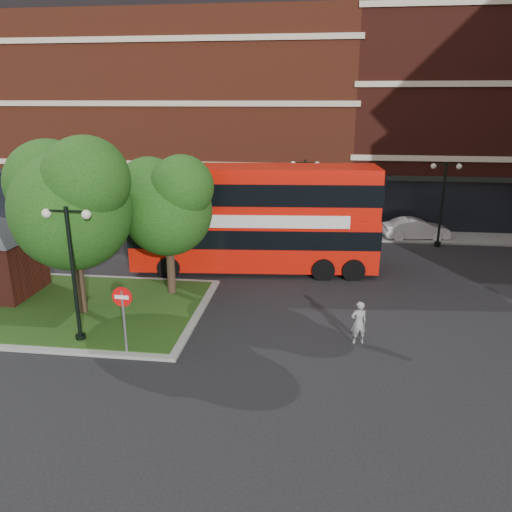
# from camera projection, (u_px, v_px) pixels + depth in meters

# --- Properties ---
(ground) EXTENTS (120.00, 120.00, 0.00)m
(ground) POSITION_uv_depth(u_px,v_px,m) (230.00, 354.00, 17.22)
(ground) COLOR black
(ground) RESTS_ON ground
(pavement_far) EXTENTS (44.00, 3.00, 0.12)m
(pavement_far) POSITION_uv_depth(u_px,v_px,m) (273.00, 232.00, 32.81)
(pavement_far) COLOR slate
(pavement_far) RESTS_ON ground
(terrace_far_left) EXTENTS (26.00, 12.00, 14.00)m
(terrace_far_left) POSITION_uv_depth(u_px,v_px,m) (181.00, 118.00, 38.76)
(terrace_far_left) COLOR maroon
(terrace_far_left) RESTS_ON ground
(terrace_far_right) EXTENTS (18.00, 12.00, 16.00)m
(terrace_far_right) POSITION_uv_depth(u_px,v_px,m) (478.00, 105.00, 35.85)
(terrace_far_right) COLOR #471911
(terrace_far_right) RESTS_ON ground
(traffic_island) EXTENTS (12.60, 7.60, 0.15)m
(traffic_island) POSITION_uv_depth(u_px,v_px,m) (55.00, 306.00, 20.99)
(traffic_island) COLOR gray
(traffic_island) RESTS_ON ground
(tree_island_west) EXTENTS (5.40, 4.71, 7.21)m
(tree_island_west) POSITION_uv_depth(u_px,v_px,m) (69.00, 198.00, 18.99)
(tree_island_west) COLOR #2D2116
(tree_island_west) RESTS_ON ground
(tree_island_east) EXTENTS (4.46, 3.90, 6.29)m
(tree_island_east) POSITION_uv_depth(u_px,v_px,m) (166.00, 202.00, 21.15)
(tree_island_east) COLOR #2D2116
(tree_island_east) RESTS_ON ground
(lamp_island) EXTENTS (1.72, 0.36, 5.00)m
(lamp_island) POSITION_uv_depth(u_px,v_px,m) (73.00, 268.00, 17.21)
(lamp_island) COLOR black
(lamp_island) RESTS_ON ground
(lamp_far_left) EXTENTS (1.72, 0.36, 5.00)m
(lamp_far_left) POSITION_uv_depth(u_px,v_px,m) (304.00, 196.00, 29.84)
(lamp_far_left) COLOR black
(lamp_far_left) RESTS_ON ground
(lamp_far_right) EXTENTS (1.72, 0.36, 5.00)m
(lamp_far_right) POSITION_uv_depth(u_px,v_px,m) (442.00, 200.00, 28.89)
(lamp_far_right) COLOR black
(lamp_far_right) RESTS_ON ground
(bus) EXTENTS (12.37, 3.79, 4.65)m
(bus) POSITION_uv_depth(u_px,v_px,m) (254.00, 212.00, 24.82)
(bus) COLOR red
(bus) RESTS_ON ground
(woman) EXTENTS (0.67, 0.52, 1.61)m
(woman) POSITION_uv_depth(u_px,v_px,m) (359.00, 323.00, 17.75)
(woman) COLOR gray
(woman) RESTS_ON ground
(car_silver) EXTENTS (4.76, 2.20, 1.58)m
(car_silver) POSITION_uv_depth(u_px,v_px,m) (261.00, 222.00, 32.21)
(car_silver) COLOR #B8BBC0
(car_silver) RESTS_ON ground
(car_white) EXTENTS (4.16, 1.91, 1.32)m
(car_white) POSITION_uv_depth(u_px,v_px,m) (416.00, 229.00, 31.09)
(car_white) COLOR white
(car_white) RESTS_ON ground
(no_entry_sign) EXTENTS (0.69, 0.09, 2.50)m
(no_entry_sign) POSITION_uv_depth(u_px,v_px,m) (123.00, 307.00, 16.62)
(no_entry_sign) COLOR slate
(no_entry_sign) RESTS_ON ground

